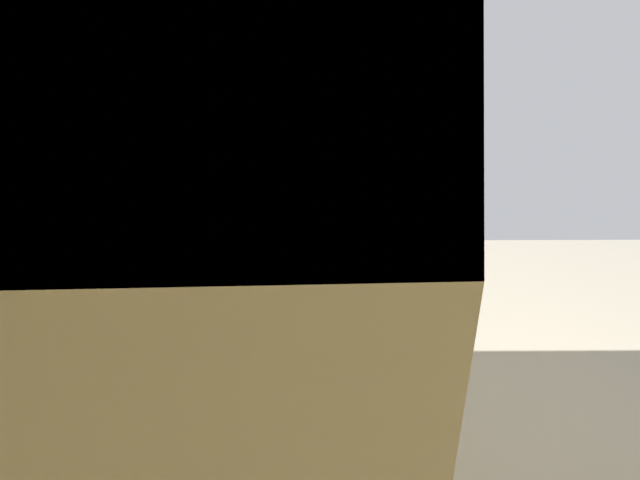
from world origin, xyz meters
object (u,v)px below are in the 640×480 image
object	(u,v)px
microwave	(315,260)
kettle	(336,335)
bowl	(327,232)
oven_range	(318,257)

from	to	relation	value
microwave	kettle	distance (m)	0.52
bowl	kettle	size ratio (longest dim) A/B	1.00
microwave	bowl	world-z (taller)	microwave
bowl	kettle	xyz separation A→B (m)	(-1.27, -0.00, 0.05)
bowl	kettle	bearing A→B (deg)	-180.00
oven_range	microwave	distance (m)	1.56
oven_range	bowl	bearing A→B (deg)	-175.05
oven_range	microwave	bearing A→B (deg)	179.17
microwave	bowl	bearing A→B (deg)	-5.94
oven_range	kettle	distance (m)	2.01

